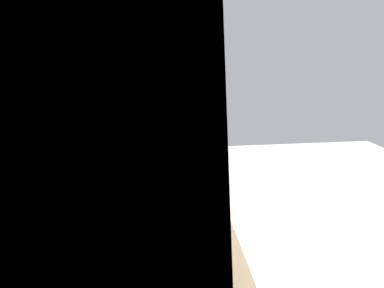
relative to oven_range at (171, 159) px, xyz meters
The scene contains 7 objects.
ground_plane 1.93m from the oven_range, 137.09° to the right, with size 5.87×5.87×0.00m, color beige.
wall_back 1.72m from the oven_range, 164.62° to the left, with size 3.79×0.12×2.84m, color #ECCF7E.
counter_run 1.75m from the oven_range, behind, with size 2.91×0.65×0.88m.
upper_cabinets 2.31m from the oven_range, behind, with size 2.26×0.32×0.73m.
oven_range is the anchor object (origin of this frame).
microwave 1.05m from the oven_range, behind, with size 0.53×0.33×0.28m.
kettle 1.59m from the oven_range, behind, with size 0.20×0.15×0.18m.
Camera 1 is at (-1.55, 1.30, 1.76)m, focal length 22.71 mm.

